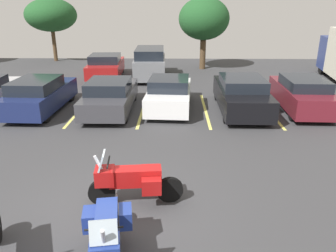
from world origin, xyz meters
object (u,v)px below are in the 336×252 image
object	(u,v)px
motorcycle_second	(107,232)
car_charcoal	(110,96)
car_far_red	(106,66)
car_far_grey	(150,63)
car_black	(241,94)
motorcycle_touring	(132,180)
car_maroon	(302,94)
car_navy	(40,95)
car_white	(169,94)

from	to	relation	value
motorcycle_second	car_charcoal	world-z (taller)	car_charcoal
car_far_red	car_far_grey	bearing A→B (deg)	1.20
car_black	car_charcoal	bearing A→B (deg)	-178.39
motorcycle_touring	car_maroon	size ratio (longest dim) A/B	0.48
motorcycle_touring	car_black	size ratio (longest dim) A/B	0.46
motorcycle_second	car_far_grey	xyz separation A→B (m)	(-0.34, 15.95, 0.30)
car_navy	car_far_red	distance (m)	7.06
motorcycle_touring	car_navy	bearing A→B (deg)	124.42
motorcycle_second	car_white	distance (m)	9.50
motorcycle_touring	car_navy	distance (m)	8.59
motorcycle_touring	car_far_red	distance (m)	14.38
car_navy	car_charcoal	distance (m)	3.04
motorcycle_touring	motorcycle_second	bearing A→B (deg)	-96.67
motorcycle_touring	car_charcoal	size ratio (longest dim) A/B	0.47
car_navy	car_far_grey	bearing A→B (deg)	58.34
motorcycle_touring	car_charcoal	distance (m)	7.37
car_maroon	car_far_grey	size ratio (longest dim) A/B	0.96
car_navy	car_white	world-z (taller)	car_navy
motorcycle_second	car_black	bearing A→B (deg)	66.07
car_navy	car_charcoal	bearing A→B (deg)	1.05
car_black	motorcycle_second	bearing A→B (deg)	-113.93
motorcycle_touring	car_far_grey	world-z (taller)	car_far_grey
car_white	car_black	bearing A→B (deg)	-4.38
car_charcoal	car_white	xyz separation A→B (m)	(2.55, 0.40, -0.01)
motorcycle_second	car_navy	bearing A→B (deg)	117.24
motorcycle_touring	car_far_grey	xyz separation A→B (m)	(-0.57, 14.04, 0.31)
car_black	car_far_red	size ratio (longest dim) A/B	1.11
car_black	car_navy	bearing A→B (deg)	-178.59
car_black	car_far_red	world-z (taller)	car_black
car_far_red	car_far_grey	distance (m)	2.79
motorcycle_second	car_white	world-z (taller)	car_white
car_maroon	car_far_grey	bearing A→B (deg)	137.35
car_far_red	car_far_grey	world-z (taller)	car_far_grey
motorcycle_touring	car_white	bearing A→B (deg)	84.39
motorcycle_second	car_far_grey	size ratio (longest dim) A/B	0.47
car_navy	car_far_red	xyz separation A→B (m)	(1.51, 6.90, -0.01)
motorcycle_second	car_navy	xyz separation A→B (m)	(-4.63, 9.00, 0.09)
car_far_grey	motorcycle_second	bearing A→B (deg)	-88.77
motorcycle_second	car_white	size ratio (longest dim) A/B	0.51
car_black	car_far_grey	xyz separation A→B (m)	(-4.43, 6.74, 0.20)
car_far_grey	car_charcoal	bearing A→B (deg)	-100.24
car_charcoal	car_white	bearing A→B (deg)	8.88
car_white	car_maroon	xyz separation A→B (m)	(5.80, -0.05, 0.04)
car_charcoal	car_navy	bearing A→B (deg)	-178.95
car_navy	car_far_red	bearing A→B (deg)	77.65
motorcycle_second	car_charcoal	xyz separation A→B (m)	(-1.59, 9.05, 0.06)
motorcycle_touring	car_black	bearing A→B (deg)	62.11
car_far_red	car_maroon	bearing A→B (deg)	-33.28
car_navy	car_black	xyz separation A→B (m)	(8.72, 0.22, 0.01)
motorcycle_touring	car_navy	size ratio (longest dim) A/B	0.49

